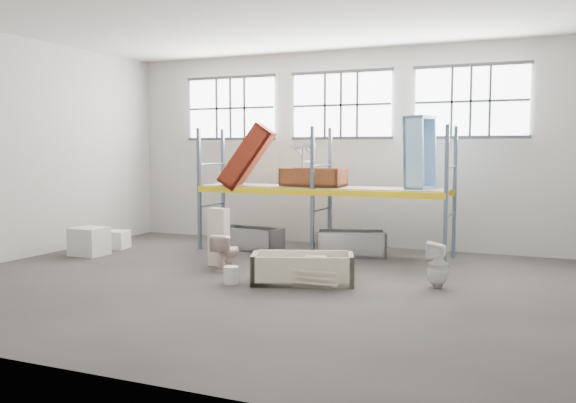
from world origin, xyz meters
The scene contains 33 objects.
floor centered at (0.00, 0.00, -0.05)m, with size 12.00×10.00×0.10m, color #4A443F.
ceiling centered at (0.00, 0.00, 5.05)m, with size 12.00×10.00×0.10m, color silver.
wall_back centered at (0.00, 5.05, 2.50)m, with size 12.00×0.10×5.00m, color #B2AFA5.
wall_front centered at (0.00, -5.05, 2.50)m, with size 12.00×0.10×5.00m, color #BCB8AE.
wall_left centered at (-6.05, 0.00, 2.50)m, with size 0.10×10.00×5.00m, color #A5A298.
window_left centered at (-3.20, 4.94, 3.60)m, with size 2.60×0.04×1.60m, color white.
window_mid centered at (0.00, 4.94, 3.60)m, with size 2.60×0.04×1.60m, color white.
window_right centered at (3.20, 4.94, 3.60)m, with size 2.60×0.04×1.60m, color white.
rack_upright_la centered at (-3.00, 2.90, 1.50)m, with size 0.08×0.08×3.00m, color slate.
rack_upright_lb centered at (-3.00, 4.10, 1.50)m, with size 0.08×0.08×3.00m, color slate.
rack_upright_ma centered at (0.00, 2.90, 1.50)m, with size 0.08×0.08×3.00m, color slate.
rack_upright_mb centered at (0.00, 4.10, 1.50)m, with size 0.08×0.08×3.00m, color slate.
rack_upright_ra centered at (3.00, 2.90, 1.50)m, with size 0.08×0.08×3.00m, color slate.
rack_upright_rb centered at (3.00, 4.10, 1.50)m, with size 0.08×0.08×3.00m, color slate.
rack_beam_front centered at (0.00, 2.90, 1.50)m, with size 6.00×0.10×0.14m, color yellow.
rack_beam_back centered at (0.00, 4.10, 1.50)m, with size 6.00×0.10×0.14m, color yellow.
shelf_deck centered at (0.00, 3.50, 1.58)m, with size 5.90×1.10×0.03m, color gray.
wet_patch centered at (0.00, 2.70, 0.00)m, with size 1.80×1.80×0.00m, color black.
bathtub_beige centered at (0.82, 0.27, 0.28)m, with size 1.87×0.88×0.55m, color beige, non-canonical shape.
cistern_spare centered at (0.97, 0.61, 0.28)m, with size 0.41×0.19×0.39m, color beige.
sink_in_tub centered at (0.42, 0.64, 0.16)m, with size 0.46×0.46×0.16m, color beige.
toilet_beige centered at (-1.12, 0.88, 0.37)m, with size 0.41×0.73×0.74m, color beige.
cistern_tall centered at (-1.48, 1.19, 0.61)m, with size 0.40×0.26×1.23m, color beige.
toilet_white centered at (3.20, 0.88, 0.42)m, with size 0.38×0.38×0.84m, color white.
steel_tub_left centered at (-1.75, 3.27, 0.28)m, with size 1.52×0.71×0.56m, color #A4A5AC, non-canonical shape.
steel_tub_right centered at (0.77, 3.41, 0.30)m, with size 1.61×0.75×0.59m, color #ABADB4, non-canonical shape.
rust_tub_flat centered at (-0.18, 3.43, 1.82)m, with size 1.49×0.70×0.42m, color brown, non-canonical shape.
rust_tub_tilted centered at (-1.86, 3.27, 2.29)m, with size 1.68×0.79×0.47m, color maroon, non-canonical shape.
sink_on_shelf centered at (-0.34, 3.13, 2.09)m, with size 0.65×0.50×0.58m, color silver.
blue_tub_upright centered at (2.29, 3.65, 2.40)m, with size 1.64×0.77×0.46m, color #87B0D5, non-canonical shape.
bucket centered at (-0.36, -0.31, 0.16)m, with size 0.28×0.28×0.32m, color silver.
carton_near centered at (-4.90, 1.09, 0.33)m, with size 0.76×0.65×0.65m, color silver.
carton_far centered at (-4.96, 2.15, 0.22)m, with size 0.53×0.53×0.44m, color white.
Camera 1 is at (5.10, -10.30, 2.51)m, focal length 38.77 mm.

